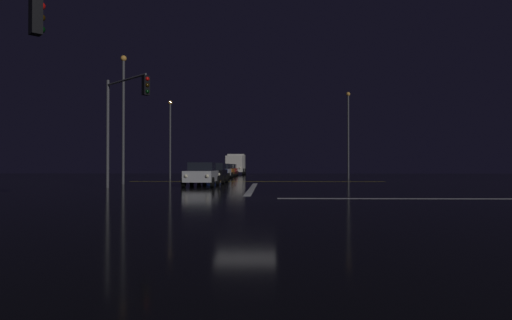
# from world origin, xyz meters

# --- Properties ---
(ground) EXTENTS (120.00, 120.00, 0.10)m
(ground) POSITION_xyz_m (0.00, 0.00, -0.05)
(ground) COLOR black
(stop_line_north) EXTENTS (0.35, 14.65, 0.01)m
(stop_line_north) POSITION_xyz_m (0.00, 8.54, 0.00)
(stop_line_north) COLOR white
(stop_line_north) RESTS_ON ground
(centre_line_ns) EXTENTS (22.00, 0.15, 0.01)m
(centre_line_ns) POSITION_xyz_m (0.00, 20.14, 0.00)
(centre_line_ns) COLOR yellow
(centre_line_ns) RESTS_ON ground
(crosswalk_bar_east) EXTENTS (14.65, 0.40, 0.01)m
(crosswalk_bar_east) POSITION_xyz_m (8.64, 0.00, 0.00)
(crosswalk_bar_east) COLOR white
(crosswalk_bar_east) RESTS_ON ground
(sedan_silver) EXTENTS (2.02, 4.33, 1.57)m
(sedan_silver) POSITION_xyz_m (-3.42, 11.02, 0.80)
(sedan_silver) COLOR #B7B7BC
(sedan_silver) RESTS_ON ground
(sedan_black) EXTENTS (2.02, 4.33, 1.57)m
(sedan_black) POSITION_xyz_m (-3.31, 16.71, 0.80)
(sedan_black) COLOR black
(sedan_black) RESTS_ON ground
(sedan_blue) EXTENTS (2.02, 4.33, 1.57)m
(sedan_blue) POSITION_xyz_m (-3.83, 23.27, 0.80)
(sedan_blue) COLOR navy
(sedan_blue) RESTS_ON ground
(sedan_white) EXTENTS (2.02, 4.33, 1.57)m
(sedan_white) POSITION_xyz_m (-3.91, 28.80, 0.80)
(sedan_white) COLOR silver
(sedan_white) RESTS_ON ground
(sedan_orange) EXTENTS (2.02, 4.33, 1.57)m
(sedan_orange) POSITION_xyz_m (-3.98, 34.92, 0.80)
(sedan_orange) COLOR #C66014
(sedan_orange) RESTS_ON ground
(sedan_red) EXTENTS (2.02, 4.33, 1.57)m
(sedan_red) POSITION_xyz_m (-4.01, 40.92, 0.80)
(sedan_red) COLOR maroon
(sedan_red) RESTS_ON ground
(box_truck) EXTENTS (2.68, 8.28, 3.08)m
(box_truck) POSITION_xyz_m (-3.73, 48.60, 1.71)
(box_truck) COLOR beige
(box_truck) RESTS_ON ground
(traffic_signal_nw) EXTENTS (3.55, 3.55, 6.65)m
(traffic_signal_nw) POSITION_xyz_m (-7.60, 7.60, 4.60)
(traffic_signal_nw) COLOR #4C4C51
(traffic_signal_nw) RESTS_ON ground
(streetlamp_right_far) EXTENTS (0.44, 0.44, 9.30)m
(streetlamp_right_far) POSITION_xyz_m (9.64, 30.14, 5.34)
(streetlamp_right_far) COLOR #424247
(streetlamp_right_far) RESTS_ON ground
(streetlamp_left_far) EXTENTS (0.44, 0.44, 8.45)m
(streetlamp_left_far) POSITION_xyz_m (-9.64, 30.14, 4.91)
(streetlamp_left_far) COLOR #424247
(streetlamp_left_far) RESTS_ON ground
(streetlamp_left_near) EXTENTS (0.44, 0.44, 9.46)m
(streetlamp_left_near) POSITION_xyz_m (-9.64, 14.14, 5.43)
(streetlamp_left_near) COLOR #424247
(streetlamp_left_near) RESTS_ON ground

